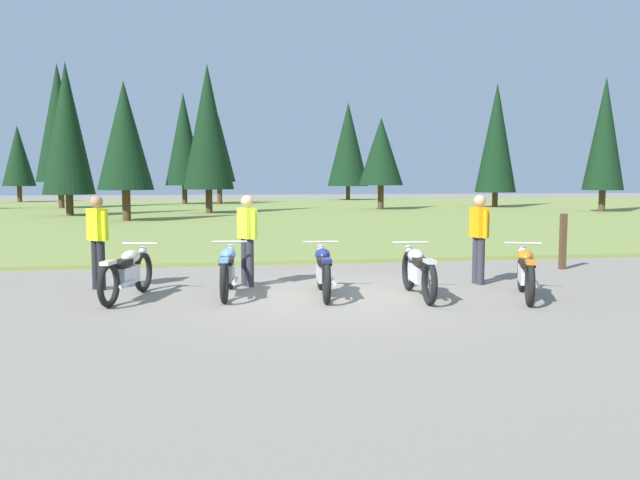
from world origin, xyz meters
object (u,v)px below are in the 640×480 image
(motorcycle_cream, at_px, (127,273))
(rider_checking_bike, at_px, (247,235))
(motorcycle_orange, at_px, (526,272))
(rider_near_row_end, at_px, (98,236))
(trail_marker_post, at_px, (563,242))
(motorcycle_navy, at_px, (323,270))
(motorcycle_sky_blue, at_px, (228,270))
(rider_in_hivis_vest, at_px, (479,234))
(motorcycle_silver, at_px, (418,271))

(motorcycle_cream, bearing_deg, rider_checking_bike, 25.71)
(motorcycle_orange, relative_size, rider_near_row_end, 1.19)
(trail_marker_post, bearing_deg, motorcycle_navy, -157.28)
(motorcycle_sky_blue, height_order, motorcycle_orange, same)
(trail_marker_post, bearing_deg, motorcycle_sky_blue, -164.21)
(rider_in_hivis_vest, bearing_deg, motorcycle_navy, -165.73)
(rider_checking_bike, bearing_deg, rider_in_hivis_vest, -6.19)
(motorcycle_navy, distance_m, rider_in_hivis_vest, 3.23)
(motorcycle_orange, bearing_deg, motorcycle_silver, 166.73)
(motorcycle_sky_blue, bearing_deg, motorcycle_orange, -12.81)
(motorcycle_silver, distance_m, rider_checking_bike, 3.21)
(motorcycle_navy, relative_size, trail_marker_post, 1.74)
(motorcycle_navy, bearing_deg, motorcycle_sky_blue, 168.26)
(rider_in_hivis_vest, distance_m, rider_near_row_end, 6.93)
(rider_checking_bike, distance_m, trail_marker_post, 7.01)
(motorcycle_navy, height_order, motorcycle_orange, same)
(motorcycle_silver, xyz_separation_m, trail_marker_post, (4.18, 2.76, 0.17))
(rider_in_hivis_vest, height_order, trail_marker_post, rider_in_hivis_vest)
(motorcycle_orange, height_order, trail_marker_post, trail_marker_post)
(motorcycle_cream, height_order, motorcycle_silver, same)
(rider_checking_bike, xyz_separation_m, rider_near_row_end, (-2.63, 0.09, 0.00))
(motorcycle_sky_blue, xyz_separation_m, rider_near_row_end, (-2.24, 1.01, 0.51))
(motorcycle_silver, bearing_deg, rider_in_hivis_vest, 36.61)
(rider_near_row_end, relative_size, trail_marker_post, 1.38)
(trail_marker_post, bearing_deg, motorcycle_orange, -127.97)
(motorcycle_navy, xyz_separation_m, rider_in_hivis_vest, (3.09, 0.79, 0.51))
(motorcycle_navy, relative_size, rider_near_row_end, 1.26)
(rider_near_row_end, bearing_deg, motorcycle_navy, -19.36)
(motorcycle_navy, relative_size, rider_in_hivis_vest, 1.26)
(motorcycle_sky_blue, bearing_deg, rider_near_row_end, 155.64)
(motorcycle_cream, bearing_deg, rider_near_row_end, 119.89)
(motorcycle_sky_blue, bearing_deg, rider_in_hivis_vest, 5.58)
(motorcycle_cream, xyz_separation_m, rider_near_row_end, (-0.61, 1.07, 0.51))
(motorcycle_navy, relative_size, motorcycle_silver, 1.00)
(motorcycle_orange, relative_size, rider_checking_bike, 1.19)
(rider_checking_bike, bearing_deg, motorcycle_navy, -46.39)
(rider_checking_bike, bearing_deg, motorcycle_orange, -24.47)
(rider_near_row_end, bearing_deg, motorcycle_sky_blue, -24.36)
(motorcycle_silver, relative_size, rider_in_hivis_vest, 1.26)
(motorcycle_silver, distance_m, trail_marker_post, 5.01)
(rider_in_hivis_vest, bearing_deg, motorcycle_orange, -84.11)
(motorcycle_orange, xyz_separation_m, rider_near_row_end, (-7.07, 2.11, 0.51))
(motorcycle_cream, distance_m, motorcycle_silver, 4.79)
(motorcycle_navy, xyz_separation_m, rider_checking_bike, (-1.19, 1.25, 0.51))
(motorcycle_navy, bearing_deg, rider_in_hivis_vest, 14.27)
(motorcycle_silver, bearing_deg, motorcycle_navy, 166.60)
(motorcycle_silver, distance_m, rider_in_hivis_vest, 2.00)
(trail_marker_post, bearing_deg, rider_near_row_end, -173.73)
(motorcycle_sky_blue, relative_size, rider_checking_bike, 1.26)
(rider_checking_bike, bearing_deg, motorcycle_sky_blue, -113.08)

